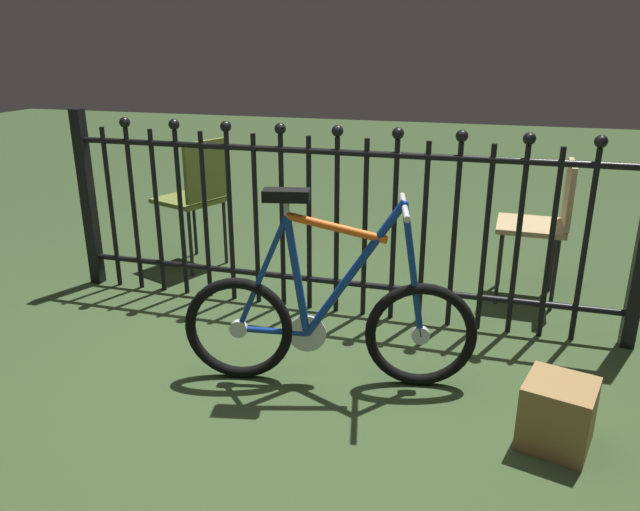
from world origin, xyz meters
The scene contains 6 objects.
ground_plane centered at (0.00, 0.00, 0.00)m, with size 20.00×20.00×0.00m, color #304424.
iron_fence centered at (-0.07, 0.82, 0.58)m, with size 3.29×0.07×1.13m.
bicycle centered at (0.19, 0.05, 0.31)m, with size 1.33×0.42×0.92m.
chair_olive centered at (-1.07, 1.28, 0.55)m, with size 0.52×0.52×0.90m.
chair_tan centered at (1.18, 1.35, 0.53)m, with size 0.41×0.41×0.86m.
display_crate centered at (1.18, -0.16, 0.14)m, with size 0.26×0.26×0.27m, color olive.
Camera 1 is at (0.86, -2.36, 1.51)m, focal length 33.99 mm.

